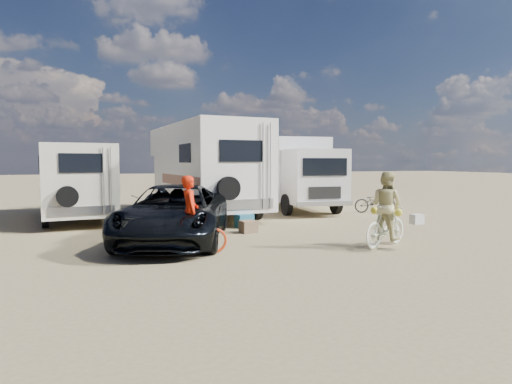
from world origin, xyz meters
name	(u,v)px	position (x,y,z in m)	size (l,w,h in m)	color
ground	(271,242)	(0.00, 0.00, 0.00)	(140.00, 140.00, 0.00)	#968259
rv_main	(205,170)	(-0.11, 6.78, 1.85)	(2.81, 7.85, 3.70)	silver
rv_left	(74,183)	(-5.14, 7.17, 1.40)	(2.34, 6.59, 2.81)	silver
box_truck	(296,174)	(4.21, 7.03, 1.64)	(2.47, 6.32, 3.28)	silver
dark_suv	(175,214)	(-2.47, 1.00, 0.79)	(2.61, 5.65, 1.57)	black
bike_man	(190,235)	(-2.45, -0.76, 0.47)	(0.63, 1.80, 0.94)	red
bike_woman	(386,226)	(2.54, -1.65, 0.54)	(0.51, 1.81, 1.09)	silver
rider_man	(190,219)	(-2.45, -0.76, 0.86)	(0.62, 0.41, 1.71)	red
rider_woman	(386,213)	(2.54, -1.65, 0.89)	(0.87, 0.68, 1.78)	#CAC081
bike_parked	(375,202)	(6.92, 4.76, 0.47)	(0.63, 1.80, 0.95)	#262926
cooler	(244,221)	(0.20, 2.80, 0.23)	(0.56, 0.41, 0.45)	#21647F
crate	(248,227)	(-0.04, 1.74, 0.19)	(0.47, 0.47, 0.38)	#7C6147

